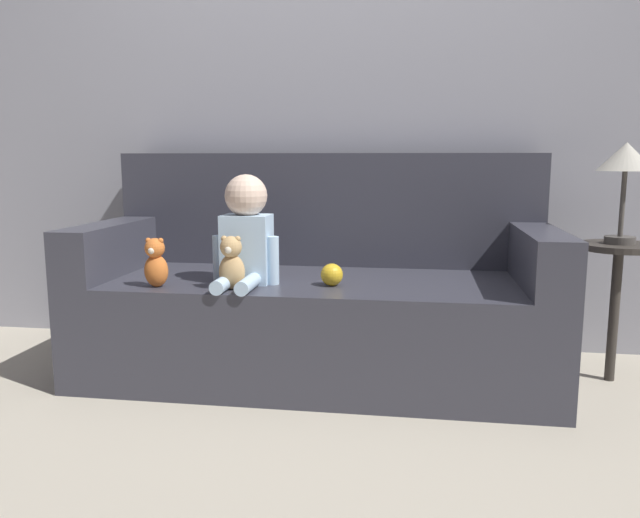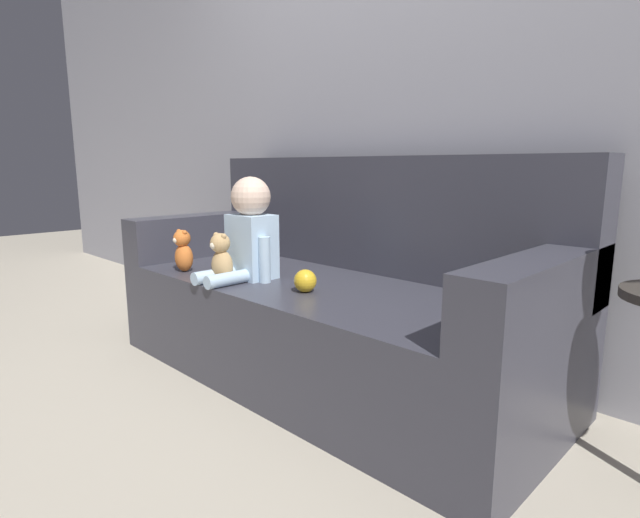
# 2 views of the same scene
# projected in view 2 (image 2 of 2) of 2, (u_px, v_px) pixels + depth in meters

# --- Properties ---
(ground_plane) EXTENTS (12.00, 12.00, 0.00)m
(ground_plane) POSITION_uv_depth(u_px,v_px,m) (323.00, 375.00, 2.18)
(ground_plane) COLOR #B7AD99
(wall_back) EXTENTS (8.00, 0.05, 2.60)m
(wall_back) POSITION_uv_depth(u_px,v_px,m) (399.00, 78.00, 2.30)
(wall_back) COLOR #93939E
(wall_back) RESTS_ON ground_plane
(couch) EXTENTS (1.95, 0.84, 0.94)m
(couch) POSITION_uv_depth(u_px,v_px,m) (333.00, 301.00, 2.17)
(couch) COLOR #383842
(couch) RESTS_ON ground_plane
(person_baby) EXTENTS (0.27, 0.34, 0.43)m
(person_baby) POSITION_uv_depth(u_px,v_px,m) (249.00, 233.00, 2.11)
(person_baby) COLOR silver
(person_baby) RESTS_ON couch
(teddy_bear_brown) EXTENTS (0.12, 0.09, 0.21)m
(teddy_bear_brown) POSITION_uv_depth(u_px,v_px,m) (221.00, 259.00, 2.05)
(teddy_bear_brown) COLOR tan
(teddy_bear_brown) RESTS_ON couch
(plush_toy_side) EXTENTS (0.09, 0.09, 0.19)m
(plush_toy_side) POSITION_uv_depth(u_px,v_px,m) (183.00, 251.00, 2.26)
(plush_toy_side) COLOR orange
(plush_toy_side) RESTS_ON couch
(toy_ball) EXTENTS (0.09, 0.09, 0.09)m
(toy_ball) POSITION_uv_depth(u_px,v_px,m) (305.00, 281.00, 1.90)
(toy_ball) COLOR gold
(toy_ball) RESTS_ON couch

